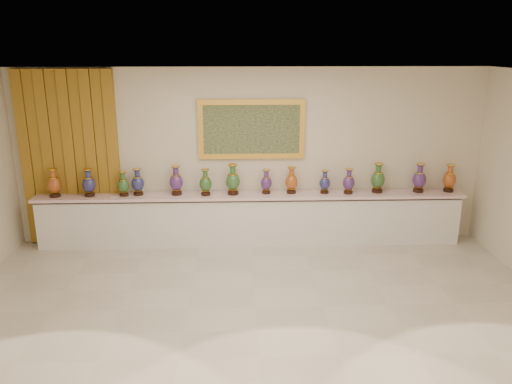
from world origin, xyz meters
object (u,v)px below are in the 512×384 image
Objects in this scene: vase_1 at (89,184)px; counter at (251,219)px; vase_2 at (123,185)px; vase_0 at (54,184)px.

counter is at bearing 0.80° from vase_1.
vase_1 is 0.57m from vase_2.
vase_0 is 1.14× the size of vase_2.
counter is 15.14× the size of vase_0.
vase_0 is 1.14m from vase_2.
vase_1 is at bearing -179.20° from counter.
vase_2 is at bearing -178.86° from counter.
vase_2 reaches higher than counter.
vase_1 is at bearing 1.13° from vase_0.
vase_0 reaches higher than vase_1.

